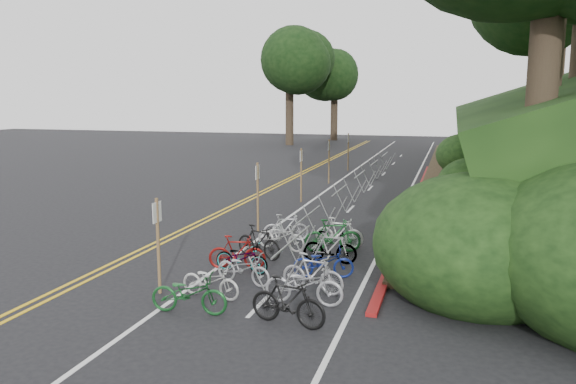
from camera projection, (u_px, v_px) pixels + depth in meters
The scene contains 10 objects.
ground at pixel (179, 269), 15.80m from camera, with size 120.00×120.00×0.00m, color black.
road_markings at pixel (296, 206), 25.18m from camera, with size 7.47×80.00×0.01m.
red_curb at pixel (415, 203), 25.56m from camera, with size 0.25×28.00×0.10m, color maroon.
embankment at pixel (565, 140), 29.78m from camera, with size 14.30×48.14×9.11m.
bike_rack_front at pixel (292, 253), 14.08m from camera, with size 1.18×3.38×1.25m.
bike_racks_rest at pixel (360, 180), 27.13m from camera, with size 1.14×23.00×1.17m.
signpost_near at pixel (158, 239), 13.64m from camera, with size 0.08×0.40×2.39m.
signposts_rest at pixel (316, 164), 28.65m from camera, with size 0.08×18.40×2.50m.
bike_front at pixel (237, 252), 15.74m from camera, with size 1.62×0.46×0.97m, color maroon.
bike_valet at pixel (283, 259), 15.15m from camera, with size 3.30×8.54×1.06m.
Camera 1 is at (7.26, -13.74, 4.75)m, focal length 35.00 mm.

